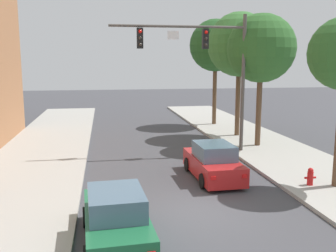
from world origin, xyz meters
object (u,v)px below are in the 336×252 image
at_px(car_lead_red, 213,163).
at_px(fire_hydrant, 310,176).
at_px(street_tree_second, 261,49).
at_px(street_tree_farthest, 216,46).
at_px(street_tree_third, 239,45).
at_px(traffic_signal_mast, 206,57).
at_px(car_following_green, 116,220).

xyz_separation_m(car_lead_red, fire_hydrant, (3.53, -1.98, -0.22)).
height_order(fire_hydrant, street_tree_second, street_tree_second).
relative_size(car_lead_red, street_tree_second, 0.55).
bearing_deg(street_tree_farthest, street_tree_third, -87.86).
bearing_deg(traffic_signal_mast, street_tree_farthest, 70.59).
height_order(fire_hydrant, street_tree_farthest, street_tree_farthest).
xyz_separation_m(street_tree_second, street_tree_farthest, (-0.31, 8.19, 0.50)).
relative_size(car_following_green, street_tree_third, 0.52).
bearing_deg(fire_hydrant, traffic_signal_mast, 112.82).
bearing_deg(street_tree_third, street_tree_second, -87.86).
bearing_deg(fire_hydrant, car_lead_red, 150.74).
height_order(street_tree_second, street_tree_third, street_tree_third).
height_order(street_tree_second, street_tree_farthest, street_tree_farthest).
relative_size(car_lead_red, street_tree_farthest, 0.52).
relative_size(car_lead_red, street_tree_third, 0.52).
relative_size(traffic_signal_mast, fire_hydrant, 10.42).
bearing_deg(street_tree_third, fire_hydrant, -94.02).
bearing_deg(car_lead_red, street_tree_third, 64.14).
distance_m(traffic_signal_mast, street_tree_farthest, 9.92).
bearing_deg(fire_hydrant, street_tree_second, 83.32).
distance_m(car_following_green, street_tree_second, 15.08).
distance_m(traffic_signal_mast, street_tree_third, 5.67).
bearing_deg(street_tree_third, traffic_signal_mast, -128.16).
bearing_deg(street_tree_second, car_lead_red, -128.42).
bearing_deg(traffic_signal_mast, car_lead_red, -100.54).
xyz_separation_m(car_lead_red, street_tree_farthest, (4.11, 13.75, 5.65)).
relative_size(street_tree_second, street_tree_third, 0.94).
height_order(traffic_signal_mast, car_following_green, traffic_signal_mast).
height_order(street_tree_third, street_tree_farthest, street_tree_farthest).
relative_size(fire_hydrant, street_tree_second, 0.09).
bearing_deg(car_following_green, street_tree_second, 51.36).
relative_size(traffic_signal_mast, street_tree_second, 0.97).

